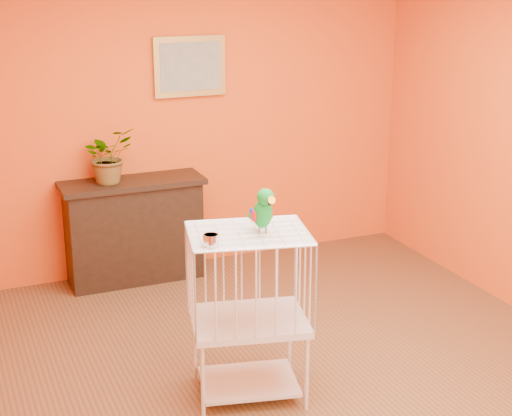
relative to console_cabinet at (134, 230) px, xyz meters
name	(u,v)px	position (x,y,z in m)	size (l,w,h in m)	color
ground	(304,378)	(0.58, -2.04, -0.44)	(4.50, 4.50, 0.00)	brown
room_shell	(309,139)	(0.58, -2.04, 1.15)	(4.50, 4.50, 4.50)	#DF4815
console_cabinet	(134,230)	(0.00, 0.00, 0.00)	(1.18, 0.42, 0.87)	black
potted_plant	(109,162)	(-0.18, -0.02, 0.61)	(0.40, 0.45, 0.35)	#26722D
framed_picture	(190,66)	(0.58, 0.18, 1.31)	(0.62, 0.04, 0.50)	#B18F3F
birdcage	(249,312)	(0.18, -2.08, 0.12)	(0.79, 0.67, 1.07)	beige
feed_cup	(211,240)	(-0.10, -2.22, 0.67)	(0.09, 0.09, 0.06)	silver
parrot	(263,210)	(0.25, -2.14, 0.78)	(0.14, 0.25, 0.28)	#59544C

